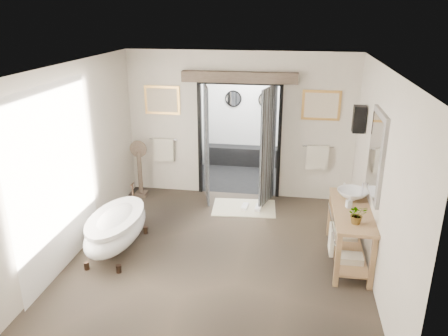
{
  "coord_description": "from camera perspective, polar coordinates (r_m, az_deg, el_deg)",
  "views": [
    {
      "loc": [
        1.04,
        -5.82,
        3.63
      ],
      "look_at": [
        0.0,
        0.6,
        1.25
      ],
      "focal_mm": 35.0,
      "sensor_mm": 36.0,
      "label": 1
    }
  ],
  "objects": [
    {
      "name": "clawfoot_tub",
      "position": [
        7.11,
        -13.87,
        -7.53
      ],
      "size": [
        0.76,
        1.7,
        0.83
      ],
      "color": "#322218",
      "rests_on": "ground_plane"
    },
    {
      "name": "ground_plane",
      "position": [
        6.94,
        -0.81,
        -11.45
      ],
      "size": [
        5.0,
        5.0,
        0.0
      ],
      "primitive_type": "plane",
      "color": "brown"
    },
    {
      "name": "pedestal_mirror",
      "position": [
        8.99,
        -10.93,
        -0.59
      ],
      "size": [
        0.35,
        0.23,
        1.19
      ],
      "color": "brown",
      "rests_on": "ground_plane"
    },
    {
      "name": "room_shell",
      "position": [
        6.06,
        -1.42,
        3.1
      ],
      "size": [
        4.52,
        5.02,
        2.91
      ],
      "color": "beige",
      "rests_on": "ground_plane"
    },
    {
      "name": "plant",
      "position": [
        6.26,
        17.01,
        -5.81
      ],
      "size": [
        0.28,
        0.26,
        0.28
      ],
      "primitive_type": "imported",
      "rotation": [
        0.0,
        0.0,
        0.19
      ],
      "color": "gray",
      "rests_on": "vanity"
    },
    {
      "name": "rug",
      "position": [
        8.49,
        2.64,
        -5.2
      ],
      "size": [
        1.26,
        0.89,
        0.01
      ],
      "primitive_type": "cube",
      "rotation": [
        0.0,
        0.0,
        0.08
      ],
      "color": "beige",
      "rests_on": "ground_plane"
    },
    {
      "name": "vanity",
      "position": [
        6.88,
        15.92,
        -7.78
      ],
      "size": [
        0.57,
        1.6,
        0.85
      ],
      "color": "#A67E52",
      "rests_on": "ground_plane"
    },
    {
      "name": "back_wall_dressing",
      "position": [
        8.46,
        1.86,
        5.94
      ],
      "size": [
        3.82,
        0.79,
        2.52
      ],
      "color": "black",
      "rests_on": "ground_plane"
    },
    {
      "name": "slippers",
      "position": [
        8.44,
        3.62,
        -5.11
      ],
      "size": [
        0.39,
        0.29,
        0.05
      ],
      "color": "white",
      "rests_on": "rug"
    },
    {
      "name": "basin",
      "position": [
        7.01,
        16.43,
        -3.4
      ],
      "size": [
        0.57,
        0.57,
        0.16
      ],
      "primitive_type": "imported",
      "rotation": [
        0.0,
        0.0,
        -0.24
      ],
      "color": "white",
      "rests_on": "vanity"
    },
    {
      "name": "soap_bottle_a",
      "position": [
        6.74,
        16.02,
        -4.32
      ],
      "size": [
        0.1,
        0.1,
        0.17
      ],
      "primitive_type": "imported",
      "rotation": [
        0.0,
        0.0,
        0.36
      ],
      "color": "gray",
      "rests_on": "vanity"
    },
    {
      "name": "shower_room",
      "position": [
        10.24,
        3.04,
        4.63
      ],
      "size": [
        2.22,
        2.01,
        2.51
      ],
      "color": "black",
      "rests_on": "ground_plane"
    },
    {
      "name": "soap_bottle_b",
      "position": [
        7.27,
        15.4,
        -2.48
      ],
      "size": [
        0.16,
        0.16,
        0.16
      ],
      "primitive_type": "imported",
      "rotation": [
        0.0,
        0.0,
        0.33
      ],
      "color": "gray",
      "rests_on": "vanity"
    }
  ]
}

